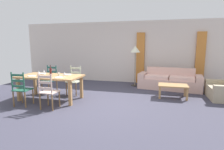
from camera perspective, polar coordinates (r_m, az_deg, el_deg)
name	(u,v)px	position (r m, az deg, el deg)	size (l,w,h in m)	color
ground_plane	(100,104)	(5.28, -3.99, -9.06)	(9.60, 9.60, 0.02)	#3D3B4C
wall_far	(122,52)	(8.21, 3.24, 7.24)	(9.60, 0.16, 2.70)	beige
curtain_panel_left	(140,58)	(7.96, 8.99, 5.27)	(0.35, 0.08, 2.20)	#C87833
curtain_panel_right	(200,59)	(8.09, 26.20, 4.49)	(0.35, 0.08, 2.20)	#C87833
dining_table	(50,78)	(5.79, -19.02, -1.02)	(1.90, 0.96, 0.75)	#B38350
dining_chair_near_left	(21,89)	(5.52, -26.82, -3.98)	(0.44, 0.42, 0.96)	#245C46
dining_chair_near_right	(48,91)	(4.98, -19.58, -4.88)	(0.42, 0.40, 0.96)	beige
dining_chair_far_left	(50,79)	(6.68, -19.03, -1.30)	(0.45, 0.43, 0.96)	#225650
dining_chair_far_right	(74,80)	(6.26, -11.89, -1.68)	(0.44, 0.42, 0.96)	beige
dinner_plate_near_left	(32,76)	(5.84, -24.11, -0.29)	(0.24, 0.24, 0.02)	white
fork_near_left	(28,76)	(5.93, -25.24, -0.28)	(0.02, 0.17, 0.01)	silver
dinner_plate_near_right	(59,77)	(5.33, -16.50, -0.71)	(0.24, 0.24, 0.02)	white
fork_near_right	(54,77)	(5.41, -17.86, -0.70)	(0.02, 0.17, 0.01)	silver
dinner_plate_far_left	(42,73)	(6.23, -21.27, 0.46)	(0.24, 0.24, 0.02)	white
fork_far_left	(38,73)	(6.32, -22.37, 0.45)	(0.02, 0.17, 0.01)	silver
dinner_plate_far_right	(67,75)	(5.76, -13.96, 0.13)	(0.24, 0.24, 0.02)	white
fork_far_right	(63,75)	(5.83, -15.26, 0.13)	(0.02, 0.17, 0.01)	silver
wine_bottle	(51,72)	(5.80, -18.92, 1.06)	(0.07, 0.07, 0.32)	#471919
wine_glass_near_left	(39,72)	(5.82, -22.23, 0.82)	(0.06, 0.06, 0.16)	white
wine_glass_near_right	(64,73)	(5.33, -14.88, 0.47)	(0.06, 0.06, 0.16)	white
wine_glass_far_left	(44,71)	(6.03, -20.83, 1.18)	(0.06, 0.06, 0.16)	white
coffee_cup_primary	(59,74)	(5.66, -16.51, 0.23)	(0.07, 0.07, 0.09)	beige
couch	(169,81)	(7.25, 17.76, -1.92)	(2.37, 1.10, 0.80)	beige
coffee_table	(173,87)	(6.05, 18.79, -3.55)	(0.90, 0.56, 0.42)	#B38350
standing_lamp	(135,52)	(7.35, 7.40, 7.40)	(0.40, 0.40, 1.64)	#332D28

